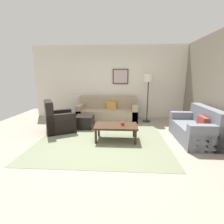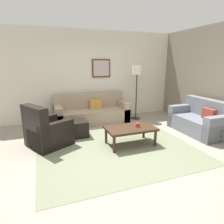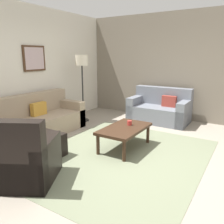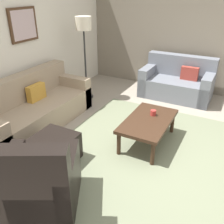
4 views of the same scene
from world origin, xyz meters
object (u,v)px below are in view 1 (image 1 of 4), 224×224
(ottoman, at_px, (84,122))
(cup, at_px, (123,124))
(couch_loveseat, at_px, (197,129))
(lamp_standing, at_px, (148,83))
(armchair_leather, at_px, (58,121))
(couch_main, at_px, (108,112))
(coffee_table, at_px, (116,127))
(framed_artwork, at_px, (121,76))

(ottoman, height_order, cup, cup)
(ottoman, bearing_deg, cup, -38.81)
(couch_loveseat, xyz_separation_m, lamp_standing, (-1.03, 1.74, 1.11))
(armchair_leather, bearing_deg, couch_loveseat, -7.17)
(lamp_standing, bearing_deg, couch_loveseat, -59.34)
(armchair_leather, xyz_separation_m, cup, (1.96, -0.59, 0.15))
(couch_main, distance_m, coffee_table, 2.05)
(ottoman, xyz_separation_m, framed_artwork, (1.14, 1.44, 1.43))
(cup, bearing_deg, framed_artwork, 92.14)
(couch_main, relative_size, framed_artwork, 3.67)
(cup, distance_m, lamp_standing, 2.27)
(couch_loveseat, bearing_deg, lamp_standing, 120.66)
(cup, height_order, lamp_standing, lamp_standing)
(framed_artwork, bearing_deg, ottoman, -128.42)
(armchair_leather, distance_m, cup, 2.05)
(coffee_table, xyz_separation_m, cup, (0.17, -0.01, 0.09))
(couch_loveseat, bearing_deg, ottoman, 164.37)
(couch_main, bearing_deg, framed_artwork, 40.27)
(lamp_standing, relative_size, framed_artwork, 2.84)
(couch_main, relative_size, coffee_table, 2.01)
(couch_loveseat, relative_size, cup, 17.13)
(couch_loveseat, bearing_deg, framed_artwork, 131.10)
(couch_main, relative_size, lamp_standing, 1.29)
(couch_loveseat, height_order, lamp_standing, lamp_standing)
(cup, relative_size, lamp_standing, 0.05)
(coffee_table, bearing_deg, lamp_standing, 59.70)
(couch_loveseat, height_order, cup, couch_loveseat)
(armchair_leather, height_order, ottoman, armchair_leather)
(ottoman, bearing_deg, lamp_standing, 21.92)
(couch_loveseat, height_order, framed_artwork, framed_artwork)
(couch_loveseat, bearing_deg, coffee_table, -177.48)
(couch_main, distance_m, lamp_standing, 1.85)
(coffee_table, bearing_deg, cup, -3.72)
(couch_main, distance_m, couch_loveseat, 3.15)
(ottoman, xyz_separation_m, cup, (1.23, -0.99, 0.25))
(ottoman, relative_size, framed_artwork, 0.93)
(couch_loveseat, xyz_separation_m, cup, (-1.93, -0.10, 0.15))
(ottoman, distance_m, cup, 1.60)
(framed_artwork, bearing_deg, lamp_standing, -30.26)
(ottoman, distance_m, lamp_standing, 2.60)
(coffee_table, distance_m, lamp_standing, 2.37)
(couch_main, relative_size, cup, 25.12)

